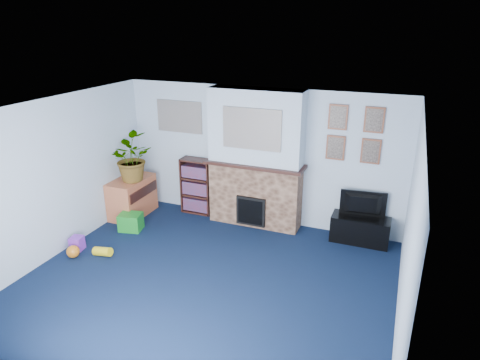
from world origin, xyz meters
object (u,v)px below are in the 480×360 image
at_px(tv_stand, 360,229).
at_px(television, 363,205).
at_px(bookshelf, 197,187).
at_px(sideboard, 132,197).

distance_m(tv_stand, television, 0.42).
bearing_deg(bookshelf, tv_stand, -1.46).
height_order(tv_stand, sideboard, sideboard).
distance_m(television, bookshelf, 3.01).
bearing_deg(sideboard, bookshelf, 27.96).
height_order(television, sideboard, television).
bearing_deg(tv_stand, bookshelf, 178.54).
distance_m(bookshelf, sideboard, 1.22).
xyz_separation_m(tv_stand, television, (0.00, 0.02, 0.42)).
bearing_deg(sideboard, tv_stand, 6.86).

